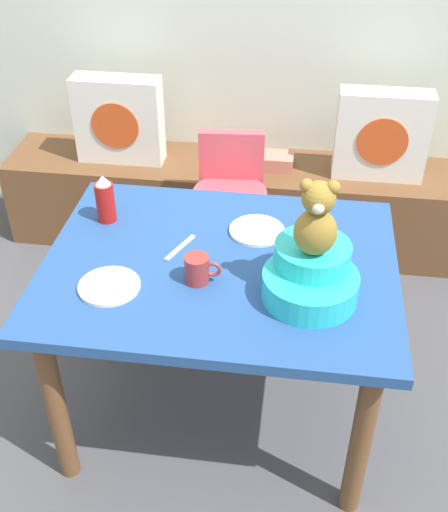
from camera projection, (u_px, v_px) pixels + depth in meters
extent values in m
plane|color=#4C4C51|center=(221.00, 406.00, 2.59)|extent=(8.00, 8.00, 0.00)
cube|color=brown|center=(252.00, 203.00, 3.41)|extent=(2.60, 0.44, 0.46)
cube|color=white|center=(119.00, 120.00, 3.21)|extent=(0.44, 0.14, 0.44)
cylinder|color=#D84C1E|center=(115.00, 126.00, 3.15)|extent=(0.24, 0.01, 0.24)
cube|color=white|center=(381.00, 135.00, 3.06)|extent=(0.44, 0.14, 0.44)
cylinder|color=#D84C1E|center=(382.00, 142.00, 3.00)|extent=(0.24, 0.01, 0.24)
cube|color=tan|center=(274.00, 161.00, 3.24)|extent=(0.20, 0.14, 0.07)
cube|color=#264C8C|center=(220.00, 266.00, 2.16)|extent=(1.19, 0.92, 0.04)
cylinder|color=brown|center=(56.00, 407.00, 2.14)|extent=(0.07, 0.07, 0.70)
cylinder|color=brown|center=(361.00, 441.00, 2.03)|extent=(0.07, 0.07, 0.70)
cylinder|color=brown|center=(116.00, 273.00, 2.73)|extent=(0.07, 0.07, 0.70)
cylinder|color=brown|center=(354.00, 294.00, 2.62)|extent=(0.07, 0.07, 0.70)
cylinder|color=#D84C59|center=(230.00, 202.00, 2.90)|extent=(0.34, 0.34, 0.10)
cube|color=#D84C59|center=(232.00, 156.00, 2.91)|extent=(0.30, 0.07, 0.24)
cube|color=white|center=(228.00, 211.00, 2.71)|extent=(0.31, 0.22, 0.02)
cylinder|color=silver|center=(196.00, 266.00, 2.97)|extent=(0.03, 0.03, 0.46)
cylinder|color=silver|center=(255.00, 271.00, 2.94)|extent=(0.03, 0.03, 0.46)
cylinder|color=silver|center=(205.00, 233.00, 3.19)|extent=(0.03, 0.03, 0.46)
cylinder|color=silver|center=(261.00, 237.00, 3.16)|extent=(0.03, 0.03, 0.46)
cylinder|color=#27C8CA|center=(310.00, 286.00, 1.97)|extent=(0.30, 0.30, 0.09)
cylinder|color=#27C8CA|center=(312.00, 254.00, 1.97)|extent=(0.24, 0.24, 0.07)
ellipsoid|color=olive|center=(315.00, 232.00, 1.87)|extent=(0.13, 0.11, 0.15)
sphere|color=olive|center=(319.00, 198.00, 1.80)|extent=(0.10, 0.10, 0.10)
sphere|color=beige|center=(318.00, 208.00, 1.77)|extent=(0.04, 0.04, 0.04)
sphere|color=olive|center=(307.00, 185.00, 1.78)|extent=(0.04, 0.04, 0.04)
sphere|color=olive|center=(333.00, 187.00, 1.78)|extent=(0.04, 0.04, 0.04)
cylinder|color=red|center=(106.00, 202.00, 2.31)|extent=(0.07, 0.07, 0.15)
cone|color=white|center=(103.00, 180.00, 2.26)|extent=(0.06, 0.06, 0.03)
cylinder|color=#9E332D|center=(197.00, 269.00, 2.03)|extent=(0.08, 0.08, 0.09)
torus|color=#9E332D|center=(213.00, 269.00, 2.02)|extent=(0.06, 0.01, 0.06)
cylinder|color=white|center=(257.00, 231.00, 2.29)|extent=(0.20, 0.20, 0.01)
cylinder|color=white|center=(109.00, 286.00, 2.03)|extent=(0.20, 0.20, 0.01)
cube|color=silver|center=(180.00, 248.00, 2.21)|extent=(0.08, 0.16, 0.01)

